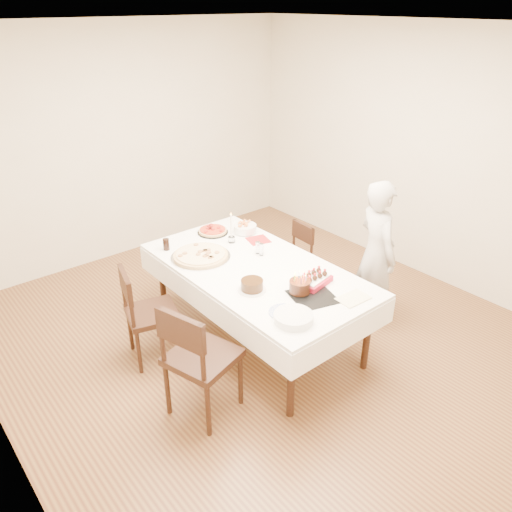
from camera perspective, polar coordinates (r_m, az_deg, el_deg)
floor at (r=4.82m, az=0.85°, el=-9.11°), size 5.00×5.00×0.00m
wall_back at (r=6.19m, az=-14.61°, el=12.29°), size 4.50×0.04×2.70m
wall_right at (r=5.82m, az=18.39°, el=10.85°), size 0.04×5.00×2.70m
ceiling at (r=3.89m, az=1.14°, el=24.89°), size 5.00×5.00×0.00m
dining_table at (r=4.60m, az=0.00°, el=-5.43°), size 1.45×2.29×0.75m
chair_right_savory at (r=5.34m, az=3.94°, el=-0.44°), size 0.42×0.42×0.77m
chair_left_savory at (r=4.43m, az=-11.78°, el=-6.42°), size 0.56×0.56×0.90m
chair_left_dessert at (r=3.80m, az=-6.11°, el=-11.40°), size 0.63×0.63×0.99m
person at (r=4.85m, az=13.59°, el=0.28°), size 0.51×0.62×1.44m
pizza_white at (r=4.60m, az=-6.34°, el=0.08°), size 0.69×0.69×0.04m
pizza_pepperoni at (r=5.08m, az=-4.96°, el=2.88°), size 0.40×0.40×0.04m
red_placemat at (r=4.91m, az=0.25°, el=1.82°), size 0.25×0.25×0.01m
pasta_bowl at (r=5.06m, az=-1.26°, el=3.18°), size 0.30×0.30×0.07m
taper_candle at (r=4.81m, az=-2.84°, el=3.29°), size 0.08×0.08×0.32m
shaker_pair at (r=4.60m, az=0.61°, el=0.75°), size 0.12×0.12×0.12m
cola_glass at (r=4.78m, az=-10.23°, el=1.32°), size 0.08×0.08×0.11m
layer_cake at (r=4.05m, az=-0.46°, el=-3.37°), size 0.26×0.26×0.10m
cake_board at (r=4.01m, az=6.51°, el=-4.67°), size 0.42×0.42×0.01m
birthday_cake at (r=4.01m, az=5.04°, el=-3.06°), size 0.19×0.19×0.16m
strawberry_box at (r=4.17m, az=6.65°, el=-2.74°), size 0.33×0.25×0.07m
box_lid at (r=4.03m, az=11.04°, el=-4.85°), size 0.26×0.18×0.02m
plate_stack at (r=3.70m, az=4.29°, el=-7.01°), size 0.36×0.36×0.06m
china_plate at (r=3.80m, az=3.22°, el=-6.42°), size 0.27×0.27×0.01m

